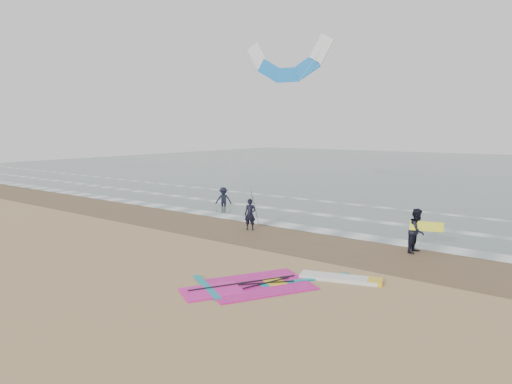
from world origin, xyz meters
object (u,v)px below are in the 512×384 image
Objects in this scene: person_walking at (417,231)px; surf_kite at (288,64)px; person_standing at (250,214)px; windsurf_rig at (280,283)px; person_wading at (223,194)px.

person_walking is 16.04m from surf_kite.
surf_kite is at bearing 88.83° from person_standing.
surf_kite reaches higher than windsurf_rig.
person_standing reaches higher than windsurf_rig.
person_wading is (-13.65, 3.59, -0.10)m from person_walking.
person_standing is at bearing -68.83° from surf_kite.
person_walking reaches higher than person_standing.
windsurf_rig is at bearing -74.52° from person_wading.
windsurf_rig is 3.54× the size of person_standing.
windsurf_rig is at bearing -67.81° from person_standing.
windsurf_rig is 19.24m from surf_kite.
person_wading is at bearing 137.90° from windsurf_rig.
person_wading reaches higher than person_standing.
person_standing is (-5.75, 5.85, 0.76)m from windsurf_rig.
surf_kite reaches higher than person_walking.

